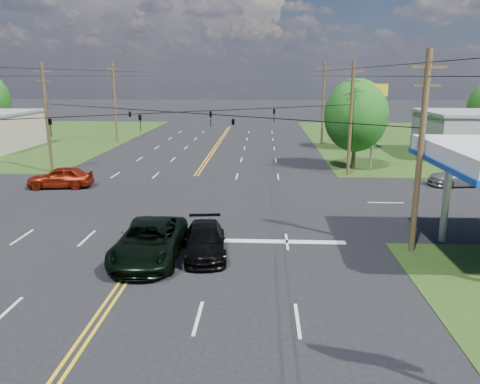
# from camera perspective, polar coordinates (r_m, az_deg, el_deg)

# --- Properties ---
(ground) EXTENTS (280.00, 280.00, 0.00)m
(ground) POSITION_cam_1_polar(r_m,az_deg,el_deg) (32.45, -7.38, -1.00)
(ground) COLOR black
(ground) RESTS_ON ground
(stop_bar) EXTENTS (10.00, 0.50, 0.02)m
(stop_bar) POSITION_cam_1_polar(r_m,az_deg,el_deg) (24.32, 1.00, -6.03)
(stop_bar) COLOR silver
(stop_bar) RESTS_ON ground
(pole_se) EXTENTS (1.60, 0.28, 9.50)m
(pole_se) POSITION_cam_1_polar(r_m,az_deg,el_deg) (23.27, 21.13, 4.63)
(pole_se) COLOR #48381E
(pole_se) RESTS_ON ground
(pole_nw) EXTENTS (1.60, 0.28, 9.50)m
(pole_nw) POSITION_cam_1_polar(r_m,az_deg,el_deg) (44.16, -22.48, 8.51)
(pole_nw) COLOR #48381E
(pole_nw) RESTS_ON ground
(pole_ne) EXTENTS (1.60, 0.28, 9.50)m
(pole_ne) POSITION_cam_1_polar(r_m,az_deg,el_deg) (40.64, 13.34, 8.80)
(pole_ne) COLOR #48381E
(pole_ne) RESTS_ON ground
(pole_left_far) EXTENTS (1.60, 0.28, 10.00)m
(pole_left_far) POSITION_cam_1_polar(r_m,az_deg,el_deg) (61.83, -15.00, 10.59)
(pole_left_far) COLOR #48381E
(pole_left_far) RESTS_ON ground
(pole_right_far) EXTENTS (1.60, 0.28, 10.00)m
(pole_right_far) POSITION_cam_1_polar(r_m,az_deg,el_deg) (59.37, 10.10, 10.72)
(pole_right_far) COLOR #48381E
(pole_right_far) RESTS_ON ground
(span_wire_signals) EXTENTS (26.00, 18.00, 1.13)m
(span_wire_signals) POSITION_cam_1_polar(r_m,az_deg,el_deg) (31.46, -7.72, 9.62)
(span_wire_signals) COLOR black
(span_wire_signals) RESTS_ON ground
(power_lines) EXTENTS (26.04, 100.00, 0.64)m
(power_lines) POSITION_cam_1_polar(r_m,az_deg,el_deg) (29.41, -8.62, 14.37)
(power_lines) COLOR black
(power_lines) RESTS_ON ground
(tree_right_a) EXTENTS (5.70, 5.70, 8.18)m
(tree_right_a) POSITION_cam_1_polar(r_m,az_deg,el_deg) (43.77, 13.95, 9.05)
(tree_right_a) COLOR #48381E
(tree_right_a) RESTS_ON ground
(tree_right_b) EXTENTS (4.94, 4.94, 7.09)m
(tree_right_b) POSITION_cam_1_polar(r_m,az_deg,el_deg) (56.04, 14.16, 9.36)
(tree_right_b) COLOR #48381E
(tree_right_b) RESTS_ON ground
(pickup_dkgreen) EXTENTS (2.96, 6.24, 1.72)m
(pickup_dkgreen) POSITION_cam_1_polar(r_m,az_deg,el_deg) (22.22, -10.96, -5.90)
(pickup_dkgreen) COLOR black
(pickup_dkgreen) RESTS_ON ground
(suv_black) EXTENTS (2.50, 4.96, 1.38)m
(suv_black) POSITION_cam_1_polar(r_m,az_deg,el_deg) (22.46, -4.30, -5.92)
(suv_black) COLOR black
(suv_black) RESTS_ON ground
(sedan_red) EXTENTS (5.00, 2.53, 1.63)m
(sedan_red) POSITION_cam_1_polar(r_m,az_deg,el_deg) (38.18, -21.06, 1.70)
(sedan_red) COLOR maroon
(sedan_red) RESTS_ON ground
(sedan_far) EXTENTS (5.54, 2.80, 1.54)m
(sedan_far) POSITION_cam_1_polar(r_m,az_deg,el_deg) (40.24, 25.56, 1.78)
(sedan_far) COLOR #9B9BA0
(sedan_far) RESTS_ON ground
(polesign_ne) EXTENTS (2.14, 0.48, 7.72)m
(polesign_ne) POSITION_cam_1_polar(r_m,az_deg,el_deg) (43.02, 16.09, 10.31)
(polesign_ne) COLOR #A5A5AA
(polesign_ne) RESTS_ON ground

